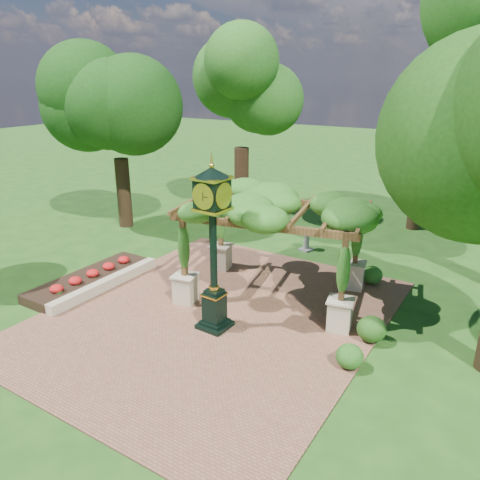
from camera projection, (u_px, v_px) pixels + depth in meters
The scene contains 13 objects.
ground at pixel (198, 328), 14.67m from camera, with size 120.00×120.00×0.00m, color #1E4714.
brick_plaza at pixel (216, 315), 15.47m from camera, with size 10.00×12.00×0.04m, color brown.
border_wall at pixel (106, 284), 17.31m from camera, with size 0.35×5.00×0.40m, color #C6B793.
flower_bed at pixel (90, 279), 17.77m from camera, with size 1.50×5.00×0.36m, color red.
pedestal_clock at pixel (213, 235), 13.68m from camera, with size 1.06×1.06×5.16m.
pergola at pixel (274, 210), 15.83m from camera, with size 6.80×5.00×3.88m.
sundial at pixel (306, 242), 21.07m from camera, with size 0.64×0.64×0.92m.
shrub_front at pixel (350, 356), 12.56m from camera, with size 0.75×0.75×0.67m, color #245719.
shrub_mid at pixel (372, 329), 13.81m from camera, with size 0.86×0.86×0.78m, color #224B15.
shrub_back at pixel (372, 275), 17.64m from camera, with size 0.76×0.76×0.69m, color #245819.
tree_west_near at pixel (116, 102), 22.58m from camera, with size 4.58×4.58×9.16m.
tree_west_far at pixel (242, 93), 24.64m from camera, with size 4.25×4.25×9.69m.
tree_north at pixel (425, 127), 22.52m from camera, with size 4.60×4.60×7.51m.
Camera 1 is at (7.98, -10.23, 7.52)m, focal length 35.00 mm.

